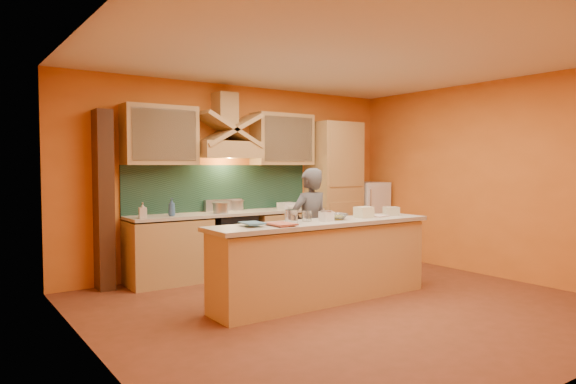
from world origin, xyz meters
TOP-DOWN VIEW (x-y plane):
  - floor at (0.00, 0.00)m, footprint 5.50×5.00m
  - ceiling at (0.00, 0.00)m, footprint 5.50×5.00m
  - wall_back at (0.00, 2.50)m, footprint 5.50×0.02m
  - wall_front at (0.00, -2.50)m, footprint 5.50×0.02m
  - wall_left at (-2.75, 0.00)m, footprint 0.02×5.00m
  - wall_right at (2.75, 0.00)m, footprint 0.02×5.00m
  - base_cabinet_left at (-1.25, 2.20)m, footprint 1.10×0.60m
  - base_cabinet_right at (0.65, 2.20)m, footprint 1.10×0.60m
  - counter_top at (-0.30, 2.20)m, footprint 3.00×0.62m
  - stove at (-0.30, 2.20)m, footprint 0.60×0.58m
  - backsplash at (-0.30, 2.48)m, footprint 3.00×0.03m
  - range_hood at (-0.30, 2.25)m, footprint 0.92×0.50m
  - hood_chimney at (-0.30, 2.35)m, footprint 0.30×0.30m
  - upper_cabinet_left at (-1.30, 2.33)m, footprint 1.00×0.35m
  - upper_cabinet_right at (0.70, 2.33)m, footprint 1.00×0.35m
  - pantry_column at (1.65, 2.20)m, footprint 0.80×0.60m
  - fridge at (2.40, 2.20)m, footprint 0.58×0.60m
  - trim_column_left at (-2.05, 2.35)m, footprint 0.20×0.30m
  - island_body at (-0.10, 0.30)m, footprint 2.80×0.55m
  - island_top at (-0.10, 0.30)m, footprint 2.90×0.62m
  - person at (0.15, 0.89)m, footprint 0.59×0.40m
  - pot_large at (-0.51, 2.10)m, footprint 0.23×0.23m
  - pot_small at (-0.09, 2.38)m, footprint 0.23×0.23m
  - soap_bottle_a at (-1.65, 2.04)m, footprint 0.11×0.11m
  - soap_bottle_b at (-1.24, 2.10)m, footprint 0.10×0.10m
  - bowl_back at (0.73, 2.10)m, footprint 0.28×0.28m
  - dish_rack at (0.71, 2.20)m, footprint 0.28×0.23m
  - book_lower at (-0.89, 0.18)m, footprint 0.24×0.32m
  - book_upper at (-1.15, 0.34)m, footprint 0.23×0.30m
  - jar_large at (-0.55, 0.31)m, footprint 0.15×0.15m
  - jar_small at (-0.28, 0.38)m, footprint 0.12×0.12m
  - kitchen_scale at (-0.07, 0.28)m, footprint 0.13×0.13m
  - mixing_bowl at (0.13, 0.36)m, footprint 0.36×0.36m
  - cloth at (0.80, 0.30)m, footprint 0.29×0.25m
  - grocery_bag_a at (0.56, 0.32)m, footprint 0.21×0.17m
  - grocery_bag_b at (1.04, 0.32)m, footprint 0.22×0.20m

SIDE VIEW (x-z plane):
  - floor at x=0.00m, z-range -0.01..0.01m
  - base_cabinet_left at x=-1.25m, z-range 0.00..0.86m
  - base_cabinet_right at x=0.65m, z-range 0.00..0.86m
  - island_body at x=-0.10m, z-range 0.00..0.88m
  - stove at x=-0.30m, z-range 0.00..0.90m
  - fridge at x=2.40m, z-range 0.00..1.30m
  - person at x=0.15m, z-range 0.00..1.56m
  - counter_top at x=-0.30m, z-range 0.88..0.92m
  - island_top at x=-0.10m, z-range 0.90..0.95m
  - cloth at x=0.80m, z-range 0.94..0.96m
  - bowl_back at x=0.73m, z-range 0.92..0.99m
  - book_lower at x=-0.89m, z-range 0.94..0.98m
  - dish_rack at x=0.71m, z-range 0.92..1.01m
  - pot_small at x=-0.09m, z-range 0.90..1.05m
  - pot_large at x=-0.51m, z-range 0.90..1.05m
  - book_upper at x=-1.15m, z-range 0.97..0.99m
  - mixing_bowl at x=0.13m, z-range 0.95..1.02m
  - grocery_bag_b at x=1.04m, z-range 0.94..1.06m
  - kitchen_scale at x=-0.07m, z-range 0.94..1.06m
  - jar_small at x=-0.28m, z-range 0.94..1.07m
  - grocery_bag_a at x=0.56m, z-range 0.95..1.08m
  - jar_large at x=-0.55m, z-range 0.94..1.10m
  - soap_bottle_a at x=-1.65m, z-range 0.92..1.13m
  - soap_bottle_b at x=-1.24m, z-range 0.92..1.16m
  - pantry_column at x=1.65m, z-range 0.00..2.30m
  - trim_column_left at x=-2.05m, z-range 0.00..2.30m
  - backsplash at x=-0.30m, z-range 0.90..1.60m
  - wall_back at x=0.00m, z-range 0.00..2.80m
  - wall_front at x=0.00m, z-range 0.00..2.80m
  - wall_left at x=-2.75m, z-range 0.00..2.80m
  - wall_right at x=2.75m, z-range 0.00..2.80m
  - range_hood at x=-0.30m, z-range 1.70..1.94m
  - upper_cabinet_left at x=-1.30m, z-range 1.60..2.40m
  - upper_cabinet_right at x=0.70m, z-range 1.60..2.40m
  - hood_chimney at x=-0.30m, z-range 2.15..2.65m
  - ceiling at x=0.00m, z-range 2.79..2.80m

